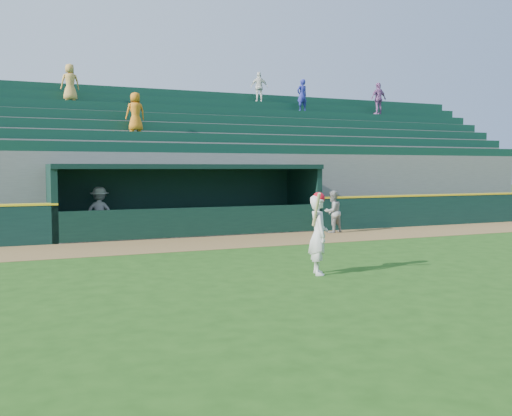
# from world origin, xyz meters

# --- Properties ---
(ground) EXTENTS (120.00, 120.00, 0.00)m
(ground) POSITION_xyz_m (0.00, 0.00, 0.00)
(ground) COLOR #204912
(ground) RESTS_ON ground
(warning_track) EXTENTS (40.00, 3.00, 0.01)m
(warning_track) POSITION_xyz_m (0.00, 4.90, 0.01)
(warning_track) COLOR brown
(warning_track) RESTS_ON ground
(field_wall_right) EXTENTS (15.50, 0.30, 1.20)m
(field_wall_right) POSITION_xyz_m (12.25, 6.55, 0.60)
(field_wall_right) COLOR black
(field_wall_right) RESTS_ON ground
(wall_stripe_right) EXTENTS (15.50, 0.32, 0.06)m
(wall_stripe_right) POSITION_xyz_m (12.25, 6.55, 1.23)
(wall_stripe_right) COLOR yellow
(wall_stripe_right) RESTS_ON field_wall_right
(dugout_player_front) EXTENTS (0.86, 0.74, 1.52)m
(dugout_player_front) POSITION_xyz_m (4.81, 5.83, 0.76)
(dugout_player_front) COLOR #989893
(dugout_player_front) RESTS_ON ground
(dugout_player_inside) EXTENTS (1.24, 0.96, 1.70)m
(dugout_player_inside) POSITION_xyz_m (-3.07, 7.88, 0.85)
(dugout_player_inside) COLOR #9FA09B
(dugout_player_inside) RESTS_ON ground
(dugout) EXTENTS (9.40, 2.80, 2.46)m
(dugout) POSITION_xyz_m (0.00, 8.00, 1.36)
(dugout) COLOR slate
(dugout) RESTS_ON ground
(stands) EXTENTS (34.50, 6.25, 7.40)m
(stands) POSITION_xyz_m (-0.01, 12.57, 2.39)
(stands) COLOR slate
(stands) RESTS_ON ground
(batter_at_plate) EXTENTS (0.59, 0.84, 1.82)m
(batter_at_plate) POSITION_xyz_m (0.35, -1.04, 0.91)
(batter_at_plate) COLOR silver
(batter_at_plate) RESTS_ON ground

